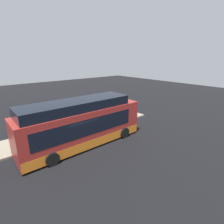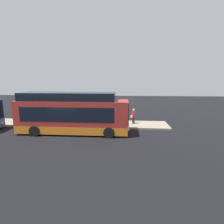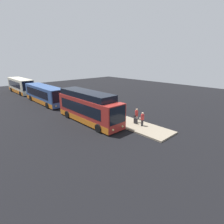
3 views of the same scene
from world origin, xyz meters
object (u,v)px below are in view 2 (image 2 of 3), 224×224
Objects in this scene: passenger_boarding at (133,116)px; suitcase at (125,120)px; passenger_waiting at (103,116)px; sign_post at (83,107)px; bus_lead at (72,115)px; passenger_with_bags at (123,114)px; trash_bin at (90,122)px.

passenger_boarding reaches higher than suitcase.
passenger_boarding is 0.97× the size of passenger_waiting.
passenger_boarding is 3.34m from passenger_waiting.
sign_post reaches higher than passenger_waiting.
bus_lead is 5.97m from passenger_with_bags.
passenger_waiting is 0.97× the size of passenger_with_bags.
passenger_boarding is at bearing 175.97° from passenger_with_bags.
sign_post is at bearing 89.18° from bus_lead.
passenger_waiting is 2.58× the size of trash_bin.
passenger_boarding is 1.10m from suitcase.
passenger_with_bags is 2.65× the size of trash_bin.
passenger_waiting is 1.86× the size of suitcase.
passenger_boarding is 1.81× the size of suitcase.
bus_lead reaches higher than passenger_waiting.
suitcase is (2.33, 0.63, -0.56)m from passenger_waiting.
passenger_boarding is at bearing -6.88° from sign_post.
passenger_boarding is 0.94× the size of passenger_with_bags.
sign_post is at bearing 171.77° from suitcase.
passenger_boarding is (5.82, 3.32, -0.68)m from bus_lead.
bus_lead is at bearing -128.88° from passenger_waiting.
sign_post is at bearing 156.45° from passenger_waiting.
suitcase is at bearing 34.29° from bus_lead.
sign_post is at bearing 123.00° from trash_bin.
passenger_with_bags is 4.63m from sign_post.
bus_lead is 11.47× the size of suitcase.
passenger_with_bags reaches higher than suitcase.
suitcase is at bearing 15.07° from trash_bin.
trash_bin is at bearing 68.93° from passenger_boarding.
suitcase is at bearing 19.57° from passenger_waiting.
passenger_boarding reaches higher than trash_bin.
passenger_waiting is 2.32m from passenger_with_bags.
passenger_boarding is 5.86m from sign_post.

